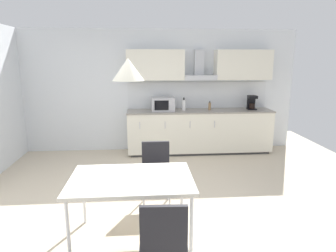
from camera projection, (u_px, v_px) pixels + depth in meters
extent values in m
cube|color=beige|center=(154.00, 209.00, 4.06)|extent=(7.97, 8.31, 0.02)
cube|color=silver|center=(149.00, 91.00, 6.52)|extent=(6.38, 0.10, 2.60)
cube|color=#333333|center=(199.00, 150.00, 6.53)|extent=(2.92, 0.57, 0.05)
cube|color=silver|center=(199.00, 131.00, 6.44)|extent=(3.05, 0.61, 0.84)
cube|color=gray|center=(200.00, 111.00, 6.34)|extent=(3.07, 0.63, 0.03)
cube|color=silver|center=(140.00, 126.00, 5.98)|extent=(0.01, 0.01, 0.14)
cube|color=silver|center=(165.00, 125.00, 6.02)|extent=(0.01, 0.01, 0.14)
cube|color=silver|center=(190.00, 125.00, 6.06)|extent=(0.01, 0.01, 0.14)
cube|color=silver|center=(215.00, 124.00, 6.10)|extent=(0.01, 0.01, 0.14)
cube|color=silver|center=(198.00, 95.00, 6.56)|extent=(3.05, 0.02, 0.57)
cube|color=silver|center=(155.00, 65.00, 6.19)|extent=(1.19, 0.34, 0.62)
cube|color=silver|center=(243.00, 65.00, 6.34)|extent=(1.19, 0.34, 0.62)
cube|color=#B7BABF|center=(200.00, 77.00, 6.30)|extent=(0.67, 0.40, 0.10)
cube|color=#B7BABF|center=(199.00, 64.00, 6.35)|extent=(0.20, 0.16, 0.57)
cube|color=#ADADB2|center=(163.00, 104.00, 6.25)|extent=(0.48, 0.34, 0.28)
cube|color=black|center=(162.00, 105.00, 6.07)|extent=(0.29, 0.01, 0.20)
cube|color=black|center=(252.00, 109.00, 6.42)|extent=(0.18, 0.18, 0.02)
cylinder|color=black|center=(252.00, 106.00, 6.40)|extent=(0.12, 0.12, 0.12)
cube|color=black|center=(251.00, 102.00, 6.45)|extent=(0.16, 0.08, 0.30)
cube|color=black|center=(253.00, 97.00, 6.36)|extent=(0.18, 0.16, 0.06)
cylinder|color=brown|center=(210.00, 106.00, 6.36)|extent=(0.06, 0.06, 0.16)
cylinder|color=black|center=(210.00, 102.00, 6.33)|extent=(0.02, 0.02, 0.03)
cylinder|color=white|center=(184.00, 105.00, 6.29)|extent=(0.08, 0.08, 0.22)
cylinder|color=black|center=(184.00, 99.00, 6.26)|extent=(0.03, 0.03, 0.05)
cube|color=silver|center=(131.00, 179.00, 3.23)|extent=(1.32, 0.89, 0.04)
cylinder|color=silver|center=(68.00, 232.00, 2.89)|extent=(0.04, 0.04, 0.69)
cylinder|color=silver|center=(191.00, 227.00, 2.98)|extent=(0.04, 0.04, 0.69)
cylinder|color=silver|center=(84.00, 197.00, 3.63)|extent=(0.04, 0.04, 0.69)
cylinder|color=silver|center=(182.00, 193.00, 3.73)|extent=(0.04, 0.04, 0.69)
cube|color=black|center=(156.00, 175.00, 4.03)|extent=(0.40, 0.40, 0.04)
cube|color=black|center=(156.00, 155.00, 4.16)|extent=(0.38, 0.04, 0.40)
cylinder|color=silver|center=(170.00, 196.00, 3.93)|extent=(0.02, 0.02, 0.43)
cylinder|color=silver|center=(144.00, 197.00, 3.91)|extent=(0.02, 0.02, 0.43)
cylinder|color=silver|center=(168.00, 186.00, 4.26)|extent=(0.02, 0.02, 0.43)
cylinder|color=silver|center=(144.00, 186.00, 4.24)|extent=(0.02, 0.02, 0.43)
cube|color=black|center=(163.00, 240.00, 2.58)|extent=(0.42, 0.42, 0.04)
cube|color=black|center=(164.00, 229.00, 2.36)|extent=(0.38, 0.06, 0.40)
cylinder|color=silver|center=(145.00, 252.00, 2.79)|extent=(0.02, 0.02, 0.43)
cylinder|color=silver|center=(181.00, 251.00, 2.81)|extent=(0.02, 0.02, 0.43)
cone|color=silver|center=(128.00, 69.00, 2.97)|extent=(0.32, 0.32, 0.22)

